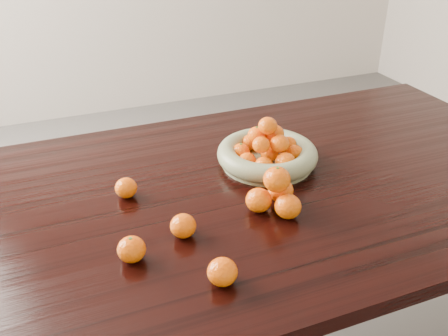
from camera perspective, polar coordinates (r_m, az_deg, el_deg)
name	(u,v)px	position (r m, az deg, el deg)	size (l,w,h in m)	color
dining_table	(230,216)	(1.39, 0.67, -5.55)	(2.00, 1.00, 0.75)	black
fruit_bowl	(268,153)	(1.45, 5.01, 1.72)	(0.29, 0.29, 0.15)	gray
orange_pyramid	(276,194)	(1.24, 5.97, -2.94)	(0.14, 0.14, 0.12)	#DF5F06
loose_orange_0	(132,249)	(1.10, -10.52, -9.13)	(0.06, 0.06, 0.06)	#DF5F06
loose_orange_1	(183,226)	(1.15, -4.70, -6.61)	(0.06, 0.06, 0.06)	#DF5F06
loose_orange_2	(222,272)	(1.03, -0.19, -11.78)	(0.06, 0.06, 0.06)	#DF5F06
loose_orange_3	(126,188)	(1.32, -11.13, -2.24)	(0.06, 0.06, 0.05)	#DF5F06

